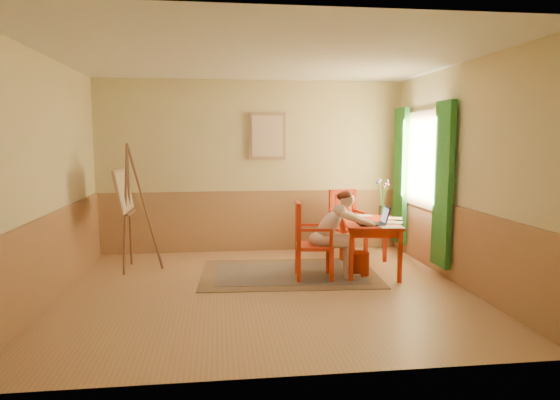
{
  "coord_description": "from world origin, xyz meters",
  "views": [
    {
      "loc": [
        -0.56,
        -5.9,
        1.84
      ],
      "look_at": [
        0.25,
        0.55,
        1.05
      ],
      "focal_mm": 31.82,
      "sensor_mm": 36.0,
      "label": 1
    }
  ],
  "objects": [
    {
      "name": "room",
      "position": [
        0.0,
        0.0,
        1.4
      ],
      "size": [
        5.04,
        4.54,
        2.84
      ],
      "color": "tan",
      "rests_on": "ground"
    },
    {
      "name": "figure",
      "position": [
        0.97,
        0.42,
        0.65
      ],
      "size": [
        0.89,
        0.42,
        1.18
      ],
      "color": "beige",
      "rests_on": "room"
    },
    {
      "name": "wainscot",
      "position": [
        0.0,
        0.8,
        0.5
      ],
      "size": [
        5.0,
        4.5,
        1.0
      ],
      "color": "#AA7C54",
      "rests_on": "room"
    },
    {
      "name": "wastebasket",
      "position": [
        1.32,
        0.51,
        0.16
      ],
      "size": [
        0.32,
        0.32,
        0.32
      ],
      "primitive_type": "cylinder",
      "rotation": [
        0.0,
        0.0,
        -0.08
      ],
      "color": "#B8290A",
      "rests_on": "room"
    },
    {
      "name": "window",
      "position": [
        2.42,
        1.1,
        1.35
      ],
      "size": [
        0.12,
        2.01,
        2.2
      ],
      "color": "white",
      "rests_on": "room"
    },
    {
      "name": "rug",
      "position": [
        0.4,
        0.71,
        0.01
      ],
      "size": [
        2.49,
        1.74,
        0.02
      ],
      "color": "#8C7251",
      "rests_on": "room"
    },
    {
      "name": "table",
      "position": [
        1.54,
        0.71,
        0.63
      ],
      "size": [
        0.9,
        1.3,
        0.72
      ],
      "color": "red",
      "rests_on": "room"
    },
    {
      "name": "wall_portrait",
      "position": [
        0.25,
        2.2,
        1.9
      ],
      "size": [
        0.6,
        0.05,
        0.76
      ],
      "color": "#A77F5A",
      "rests_on": "room"
    },
    {
      "name": "laptop",
      "position": [
        1.51,
        0.4,
        0.77
      ],
      "size": [
        0.41,
        0.26,
        0.24
      ],
      "color": "#1E2338",
      "rests_on": "table"
    },
    {
      "name": "easel",
      "position": [
        -1.84,
        1.23,
        1.06
      ],
      "size": [
        0.6,
        0.8,
        1.8
      ],
      "color": "brown",
      "rests_on": "room"
    },
    {
      "name": "chair_left",
      "position": [
        0.64,
        0.44,
        0.52
      ],
      "size": [
        0.52,
        0.5,
        1.03
      ],
      "color": "red",
      "rests_on": "room"
    },
    {
      "name": "vase",
      "position": [
        1.87,
        1.2,
        0.97
      ],
      "size": [
        0.26,
        0.27,
        0.55
      ],
      "color": "#3F724C",
      "rests_on": "table"
    },
    {
      "name": "papers",
      "position": [
        1.72,
        0.69,
        0.72
      ],
      "size": [
        0.69,
        1.2,
        0.0
      ],
      "color": "white",
      "rests_on": "table"
    },
    {
      "name": "chair_back",
      "position": [
        1.46,
        1.68,
        0.52
      ],
      "size": [
        0.54,
        0.56,
        1.05
      ],
      "color": "red",
      "rests_on": "room"
    }
  ]
}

